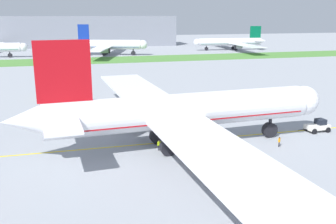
{
  "coord_description": "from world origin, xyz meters",
  "views": [
    {
      "loc": [
        -21.47,
        -50.3,
        19.38
      ],
      "look_at": [
        -5.92,
        8.78,
        3.51
      ],
      "focal_mm": 40.52,
      "sensor_mm": 36.0,
      "label": 1
    }
  ],
  "objects_px": {
    "airliner_foreground": "(179,112)",
    "parked_airliner_far_right": "(109,45)",
    "pushback_tug": "(318,126)",
    "service_truck_baggage_loader": "(58,89)",
    "parked_airliner_far_outer": "(231,42)",
    "ground_crew_marshaller_front": "(159,144)",
    "ground_crew_wingwalker_port": "(279,141)"
  },
  "relations": [
    {
      "from": "airliner_foreground",
      "to": "parked_airliner_far_right",
      "type": "height_order",
      "value": "airliner_foreground"
    },
    {
      "from": "pushback_tug",
      "to": "service_truck_baggage_loader",
      "type": "xyz_separation_m",
      "value": [
        -43.15,
        40.65,
        0.69
      ]
    },
    {
      "from": "pushback_tug",
      "to": "parked_airliner_far_outer",
      "type": "xyz_separation_m",
      "value": [
        46.89,
        141.93,
        3.38
      ]
    },
    {
      "from": "airliner_foreground",
      "to": "ground_crew_marshaller_front",
      "type": "height_order",
      "value": "airliner_foreground"
    },
    {
      "from": "parked_airliner_far_outer",
      "to": "service_truck_baggage_loader",
      "type": "bearing_deg",
      "value": -131.64
    },
    {
      "from": "parked_airliner_far_right",
      "to": "service_truck_baggage_loader",
      "type": "bearing_deg",
      "value": -103.65
    },
    {
      "from": "pushback_tug",
      "to": "parked_airliner_far_right",
      "type": "relative_size",
      "value": 0.1
    },
    {
      "from": "pushback_tug",
      "to": "parked_airliner_far_outer",
      "type": "height_order",
      "value": "parked_airliner_far_outer"
    },
    {
      "from": "ground_crew_wingwalker_port",
      "to": "parked_airliner_far_outer",
      "type": "height_order",
      "value": "parked_airliner_far_outer"
    },
    {
      "from": "parked_airliner_far_right",
      "to": "parked_airliner_far_outer",
      "type": "xyz_separation_m",
      "value": [
        67.89,
        10.04,
        -0.57
      ]
    },
    {
      "from": "pushback_tug",
      "to": "parked_airliner_far_right",
      "type": "height_order",
      "value": "parked_airliner_far_right"
    },
    {
      "from": "pushback_tug",
      "to": "ground_crew_wingwalker_port",
      "type": "distance_m",
      "value": 11.66
    },
    {
      "from": "ground_crew_wingwalker_port",
      "to": "parked_airliner_far_right",
      "type": "height_order",
      "value": "parked_airliner_far_right"
    },
    {
      "from": "pushback_tug",
      "to": "ground_crew_marshaller_front",
      "type": "height_order",
      "value": "pushback_tug"
    },
    {
      "from": "service_truck_baggage_loader",
      "to": "parked_airliner_far_outer",
      "type": "height_order",
      "value": "parked_airliner_far_outer"
    },
    {
      "from": "pushback_tug",
      "to": "ground_crew_marshaller_front",
      "type": "relative_size",
      "value": 3.67
    },
    {
      "from": "parked_airliner_far_right",
      "to": "parked_airliner_far_outer",
      "type": "bearing_deg",
      "value": 8.42
    },
    {
      "from": "ground_crew_wingwalker_port",
      "to": "parked_airliner_far_outer",
      "type": "bearing_deg",
      "value": 68.73
    },
    {
      "from": "service_truck_baggage_loader",
      "to": "ground_crew_marshaller_front",
      "type": "bearing_deg",
      "value": -70.74
    },
    {
      "from": "pushback_tug",
      "to": "parked_airliner_far_right",
      "type": "xyz_separation_m",
      "value": [
        -21.0,
        131.88,
        3.95
      ]
    },
    {
      "from": "ground_crew_wingwalker_port",
      "to": "service_truck_baggage_loader",
      "type": "height_order",
      "value": "service_truck_baggage_loader"
    },
    {
      "from": "airliner_foreground",
      "to": "parked_airliner_far_outer",
      "type": "height_order",
      "value": "airliner_foreground"
    },
    {
      "from": "parked_airliner_far_outer",
      "to": "airliner_foreground",
      "type": "bearing_deg",
      "value": -116.64
    },
    {
      "from": "airliner_foreground",
      "to": "ground_crew_marshaller_front",
      "type": "distance_m",
      "value": 5.53
    },
    {
      "from": "pushback_tug",
      "to": "service_truck_baggage_loader",
      "type": "relative_size",
      "value": 1.05
    },
    {
      "from": "service_truck_baggage_loader",
      "to": "parked_airliner_far_right",
      "type": "distance_m",
      "value": 93.93
    },
    {
      "from": "ground_crew_marshaller_front",
      "to": "service_truck_baggage_loader",
      "type": "distance_m",
      "value": 45.37
    },
    {
      "from": "airliner_foreground",
      "to": "ground_crew_wingwalker_port",
      "type": "distance_m",
      "value": 15.79
    },
    {
      "from": "airliner_foreground",
      "to": "parked_airliner_far_outer",
      "type": "relative_size",
      "value": 1.13
    },
    {
      "from": "airliner_foreground",
      "to": "service_truck_baggage_loader",
      "type": "height_order",
      "value": "airliner_foreground"
    },
    {
      "from": "airliner_foreground",
      "to": "pushback_tug",
      "type": "relative_size",
      "value": 13.17
    },
    {
      "from": "ground_crew_marshaller_front",
      "to": "pushback_tug",
      "type": "bearing_deg",
      "value": 4.41
    }
  ]
}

